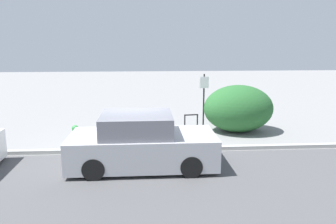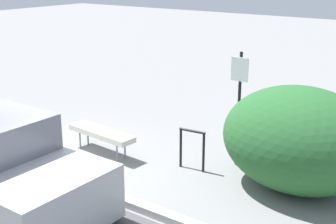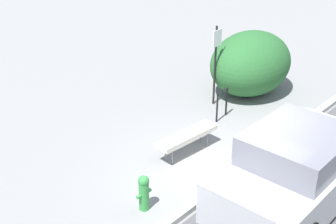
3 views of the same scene
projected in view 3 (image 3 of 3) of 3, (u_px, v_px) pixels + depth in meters
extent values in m
plane|color=gray|center=(231.00, 179.00, 10.11)|extent=(60.00, 60.00, 0.00)
cube|color=#A8A8A3|center=(231.00, 176.00, 10.08)|extent=(60.00, 0.20, 0.13)
cylinder|color=gray|center=(172.00, 156.00, 10.55)|extent=(0.04, 0.04, 0.40)
cylinder|color=gray|center=(207.00, 139.00, 11.27)|extent=(0.04, 0.04, 0.40)
cylinder|color=gray|center=(166.00, 153.00, 10.69)|extent=(0.04, 0.04, 0.40)
cylinder|color=gray|center=(201.00, 135.00, 11.42)|extent=(0.04, 0.04, 0.40)
cube|color=beige|center=(187.00, 136.00, 10.86)|extent=(1.71, 0.54, 0.12)
cylinder|color=black|center=(217.00, 108.00, 12.31)|extent=(0.05, 0.05, 0.80)
cylinder|color=black|center=(226.00, 102.00, 12.68)|extent=(0.05, 0.05, 0.80)
cylinder|color=black|center=(223.00, 91.00, 12.32)|extent=(0.55, 0.11, 0.05)
cylinder|color=black|center=(215.00, 66.00, 12.99)|extent=(0.06, 0.06, 2.30)
cube|color=white|center=(218.00, 38.00, 12.60)|extent=(0.36, 0.02, 0.46)
cylinder|color=#338C3F|center=(144.00, 196.00, 9.06)|extent=(0.20, 0.20, 0.60)
sphere|color=#338C3F|center=(144.00, 181.00, 8.90)|extent=(0.22, 0.22, 0.22)
cylinder|color=#338C3F|center=(139.00, 197.00, 8.94)|extent=(0.08, 0.07, 0.07)
cylinder|color=#338C3F|center=(149.00, 190.00, 9.12)|extent=(0.08, 0.07, 0.07)
ellipsoid|color=#28602D|center=(251.00, 63.00, 13.80)|extent=(2.77, 2.17, 1.88)
cylinder|color=black|center=(289.00, 146.00, 10.78)|extent=(0.60, 0.18, 0.60)
cylinder|color=black|center=(224.00, 196.00, 9.06)|extent=(0.60, 0.18, 0.60)
cube|color=#B7B7BC|center=(298.00, 174.00, 9.30)|extent=(4.15, 1.87, 0.87)
cube|color=slate|center=(299.00, 146.00, 8.87)|extent=(1.99, 1.68, 0.61)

